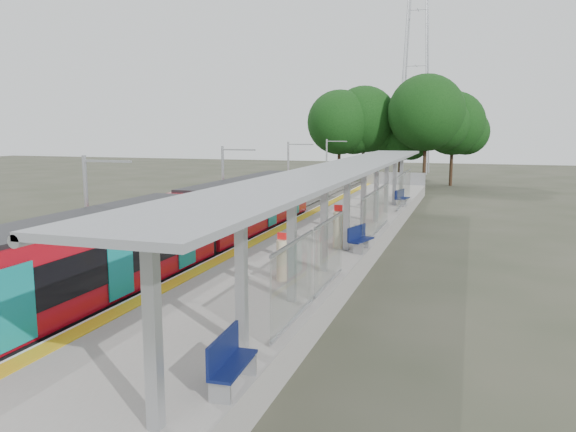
{
  "coord_description": "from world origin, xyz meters",
  "views": [
    {
      "loc": [
        7.19,
        -10.2,
        6.33
      ],
      "look_at": [
        -0.93,
        14.57,
        2.3
      ],
      "focal_mm": 35.0,
      "sensor_mm": 36.0,
      "label": 1
    }
  ],
  "objects_px": {
    "train": "(189,228)",
    "info_pillar_near": "(282,260)",
    "bench_near": "(229,360)",
    "bench_far": "(401,197)",
    "litter_bin": "(358,235)",
    "bench_mid": "(359,238)",
    "info_pillar_far": "(338,229)"
  },
  "relations": [
    {
      "from": "train",
      "to": "bench_far",
      "type": "xyz_separation_m",
      "value": [
        7.02,
        18.38,
        -0.47
      ]
    },
    {
      "from": "litter_bin",
      "to": "info_pillar_near",
      "type": "bearing_deg",
      "value": -99.93
    },
    {
      "from": "bench_near",
      "to": "info_pillar_near",
      "type": "distance_m",
      "value": 8.47
    },
    {
      "from": "train",
      "to": "bench_mid",
      "type": "bearing_deg",
      "value": 18.93
    },
    {
      "from": "train",
      "to": "info_pillar_near",
      "type": "xyz_separation_m",
      "value": [
        5.43,
        -3.28,
        -0.3
      ]
    },
    {
      "from": "bench_far",
      "to": "info_pillar_far",
      "type": "distance_m",
      "value": 15.59
    },
    {
      "from": "bench_far",
      "to": "litter_bin",
      "type": "bearing_deg",
      "value": -75.79
    },
    {
      "from": "info_pillar_near",
      "to": "info_pillar_far",
      "type": "distance_m",
      "value": 6.13
    },
    {
      "from": "info_pillar_near",
      "to": "bench_mid",
      "type": "bearing_deg",
      "value": 84.01
    },
    {
      "from": "bench_mid",
      "to": "info_pillar_near",
      "type": "xyz_separation_m",
      "value": [
        -1.67,
        -5.71,
        0.16
      ]
    },
    {
      "from": "bench_far",
      "to": "info_pillar_near",
      "type": "height_order",
      "value": "info_pillar_near"
    },
    {
      "from": "bench_far",
      "to": "litter_bin",
      "type": "xyz_separation_m",
      "value": [
        -0.3,
        -14.31,
        -0.17
      ]
    },
    {
      "from": "bench_mid",
      "to": "bench_far",
      "type": "height_order",
      "value": "bench_mid"
    },
    {
      "from": "bench_near",
      "to": "info_pillar_near",
      "type": "relative_size",
      "value": 1.0
    },
    {
      "from": "bench_near",
      "to": "litter_bin",
      "type": "height_order",
      "value": "bench_near"
    },
    {
      "from": "train",
      "to": "info_pillar_near",
      "type": "height_order",
      "value": "train"
    },
    {
      "from": "bench_near",
      "to": "bench_far",
      "type": "xyz_separation_m",
      "value": [
        -0.08,
        29.96,
        -0.03
      ]
    },
    {
      "from": "bench_mid",
      "to": "litter_bin",
      "type": "bearing_deg",
      "value": 118.72
    },
    {
      "from": "litter_bin",
      "to": "info_pillar_far",
      "type": "bearing_deg",
      "value": -118.09
    },
    {
      "from": "train",
      "to": "bench_mid",
      "type": "distance_m",
      "value": 7.52
    },
    {
      "from": "litter_bin",
      "to": "bench_near",
      "type": "bearing_deg",
      "value": -88.62
    },
    {
      "from": "bench_near",
      "to": "info_pillar_near",
      "type": "xyz_separation_m",
      "value": [
        -1.66,
        8.31,
        0.14
      ]
    },
    {
      "from": "bench_near",
      "to": "bench_mid",
      "type": "xyz_separation_m",
      "value": [
        0.0,
        14.02,
        -0.02
      ]
    },
    {
      "from": "train",
      "to": "bench_near",
      "type": "bearing_deg",
      "value": -58.51
    },
    {
      "from": "info_pillar_far",
      "to": "train",
      "type": "bearing_deg",
      "value": -147.22
    },
    {
      "from": "bench_mid",
      "to": "bench_far",
      "type": "distance_m",
      "value": 15.94
    },
    {
      "from": "bench_far",
      "to": "train",
      "type": "bearing_deg",
      "value": -95.5
    },
    {
      "from": "train",
      "to": "bench_mid",
      "type": "relative_size",
      "value": 16.04
    },
    {
      "from": "litter_bin",
      "to": "bench_mid",
      "type": "bearing_deg",
      "value": -76.88
    },
    {
      "from": "bench_far",
      "to": "info_pillar_near",
      "type": "distance_m",
      "value": 21.71
    },
    {
      "from": "bench_near",
      "to": "bench_far",
      "type": "bearing_deg",
      "value": 86.62
    },
    {
      "from": "info_pillar_near",
      "to": "litter_bin",
      "type": "relative_size",
      "value": 2.08
    }
  ]
}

